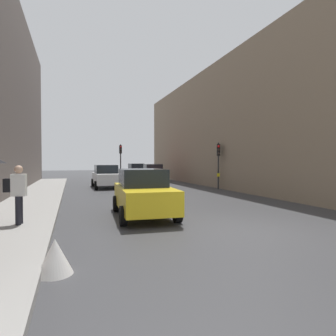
{
  "coord_description": "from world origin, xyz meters",
  "views": [
    {
      "loc": [
        -4.98,
        -7.13,
        2.06
      ],
      "look_at": [
        -0.36,
        6.53,
        1.71
      ],
      "focal_mm": 30.48,
      "sensor_mm": 36.0,
      "label": 1
    }
  ],
  "objects_px": {
    "car_yellow_taxi": "(143,193)",
    "car_red_sedan": "(152,173)",
    "pedestrian_with_black_backpack": "(17,191)",
    "car_white_compact": "(106,176)",
    "warning_sign_triangle": "(55,257)",
    "traffic_light_far_median": "(121,156)",
    "car_silver_hatchback": "(136,171)",
    "traffic_light_mid_street": "(218,157)"
  },
  "relations": [
    {
      "from": "car_white_compact",
      "to": "warning_sign_triangle",
      "type": "xyz_separation_m",
      "value": [
        -2.83,
        -16.93,
        -0.55
      ]
    },
    {
      "from": "traffic_light_mid_street",
      "to": "traffic_light_far_median",
      "type": "bearing_deg",
      "value": 116.15
    },
    {
      "from": "traffic_light_mid_street",
      "to": "car_silver_hatchback",
      "type": "relative_size",
      "value": 0.8
    },
    {
      "from": "traffic_light_far_median",
      "to": "car_yellow_taxi",
      "type": "bearing_deg",
      "value": -96.77
    },
    {
      "from": "traffic_light_far_median",
      "to": "car_yellow_taxi",
      "type": "relative_size",
      "value": 0.88
    },
    {
      "from": "traffic_light_mid_street",
      "to": "car_white_compact",
      "type": "relative_size",
      "value": 0.8
    },
    {
      "from": "traffic_light_mid_street",
      "to": "warning_sign_triangle",
      "type": "distance_m",
      "value": 16.83
    },
    {
      "from": "warning_sign_triangle",
      "to": "car_yellow_taxi",
      "type": "bearing_deg",
      "value": 59.67
    },
    {
      "from": "traffic_light_far_median",
      "to": "warning_sign_triangle",
      "type": "xyz_separation_m",
      "value": [
        -5.1,
        -23.96,
        -2.29
      ]
    },
    {
      "from": "traffic_light_far_median",
      "to": "car_red_sedan",
      "type": "relative_size",
      "value": 0.88
    },
    {
      "from": "car_silver_hatchback",
      "to": "traffic_light_mid_street",
      "type": "bearing_deg",
      "value": -81.04
    },
    {
      "from": "car_yellow_taxi",
      "to": "car_red_sedan",
      "type": "distance_m",
      "value": 17.99
    },
    {
      "from": "traffic_light_far_median",
      "to": "car_red_sedan",
      "type": "xyz_separation_m",
      "value": [
        2.89,
        -1.9,
        -1.74
      ]
    },
    {
      "from": "car_silver_hatchback",
      "to": "warning_sign_triangle",
      "type": "relative_size",
      "value": 6.51
    },
    {
      "from": "car_yellow_taxi",
      "to": "car_silver_hatchback",
      "type": "relative_size",
      "value": 1.02
    },
    {
      "from": "traffic_light_far_median",
      "to": "car_red_sedan",
      "type": "distance_m",
      "value": 3.87
    },
    {
      "from": "traffic_light_far_median",
      "to": "car_white_compact",
      "type": "distance_m",
      "value": 7.58
    },
    {
      "from": "traffic_light_far_median",
      "to": "car_silver_hatchback",
      "type": "distance_m",
      "value": 6.41
    },
    {
      "from": "traffic_light_mid_street",
      "to": "car_white_compact",
      "type": "height_order",
      "value": "traffic_light_mid_street"
    },
    {
      "from": "car_silver_hatchback",
      "to": "car_red_sedan",
      "type": "bearing_deg",
      "value": -89.17
    },
    {
      "from": "traffic_light_mid_street",
      "to": "warning_sign_triangle",
      "type": "xyz_separation_m",
      "value": [
        -10.47,
        -13.02,
        -2.02
      ]
    },
    {
      "from": "car_white_compact",
      "to": "car_red_sedan",
      "type": "bearing_deg",
      "value": 44.89
    },
    {
      "from": "car_white_compact",
      "to": "warning_sign_triangle",
      "type": "distance_m",
      "value": 17.18
    },
    {
      "from": "traffic_light_far_median",
      "to": "pedestrian_with_black_backpack",
      "type": "height_order",
      "value": "traffic_light_far_median"
    },
    {
      "from": "car_red_sedan",
      "to": "warning_sign_triangle",
      "type": "relative_size",
      "value": 6.65
    },
    {
      "from": "car_white_compact",
      "to": "car_red_sedan",
      "type": "xyz_separation_m",
      "value": [
        5.15,
        5.13,
        0.0
      ]
    },
    {
      "from": "traffic_light_mid_street",
      "to": "warning_sign_triangle",
      "type": "bearing_deg",
      "value": -128.79
    },
    {
      "from": "car_yellow_taxi",
      "to": "car_red_sedan",
      "type": "height_order",
      "value": "same"
    },
    {
      "from": "car_red_sedan",
      "to": "warning_sign_triangle",
      "type": "bearing_deg",
      "value": -109.89
    },
    {
      "from": "car_silver_hatchback",
      "to": "pedestrian_with_black_backpack",
      "type": "distance_m",
      "value": 27.05
    },
    {
      "from": "car_yellow_taxi",
      "to": "pedestrian_with_black_backpack",
      "type": "bearing_deg",
      "value": -168.55
    },
    {
      "from": "car_red_sedan",
      "to": "pedestrian_with_black_backpack",
      "type": "bearing_deg",
      "value": -117.08
    },
    {
      "from": "car_red_sedan",
      "to": "traffic_light_far_median",
      "type": "bearing_deg",
      "value": 146.68
    },
    {
      "from": "car_white_compact",
      "to": "pedestrian_with_black_backpack",
      "type": "distance_m",
      "value": 13.57
    },
    {
      "from": "pedestrian_with_black_backpack",
      "to": "warning_sign_triangle",
      "type": "height_order",
      "value": "pedestrian_with_black_backpack"
    },
    {
      "from": "pedestrian_with_black_backpack",
      "to": "warning_sign_triangle",
      "type": "bearing_deg",
      "value": -72.6
    },
    {
      "from": "car_red_sedan",
      "to": "warning_sign_triangle",
      "type": "distance_m",
      "value": 23.47
    },
    {
      "from": "pedestrian_with_black_backpack",
      "to": "car_white_compact",
      "type": "bearing_deg",
      "value": 72.47
    },
    {
      "from": "pedestrian_with_black_backpack",
      "to": "car_silver_hatchback",
      "type": "bearing_deg",
      "value": 70.28
    },
    {
      "from": "traffic_light_mid_street",
      "to": "car_red_sedan",
      "type": "bearing_deg",
      "value": 105.36
    },
    {
      "from": "traffic_light_far_median",
      "to": "pedestrian_with_black_backpack",
      "type": "relative_size",
      "value": 2.14
    },
    {
      "from": "car_yellow_taxi",
      "to": "pedestrian_with_black_backpack",
      "type": "relative_size",
      "value": 2.43
    }
  ]
}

